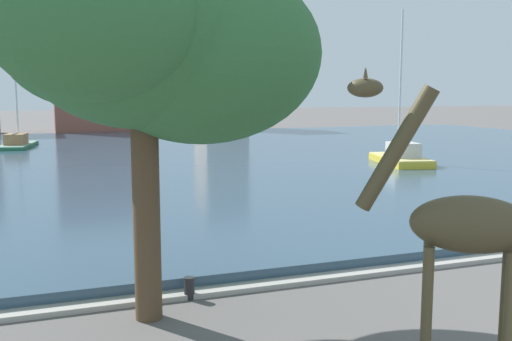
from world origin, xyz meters
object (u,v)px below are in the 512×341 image
(sailboat_green, at_px, (19,145))
(mooring_bollard, at_px, (189,288))
(sailboat_yellow, at_px, (398,159))
(shade_tree, at_px, (150,43))
(giraffe_statue, at_px, (460,230))

(sailboat_green, relative_size, mooring_bollard, 14.01)
(sailboat_yellow, height_order, shade_tree, sailboat_yellow)
(giraffe_statue, relative_size, sailboat_yellow, 0.53)
(sailboat_green, height_order, mooring_bollard, sailboat_green)
(sailboat_green, bearing_deg, sailboat_yellow, -40.96)
(sailboat_green, bearing_deg, mooring_bollard, -82.53)
(mooring_bollard, bearing_deg, giraffe_statue, -61.25)
(shade_tree, bearing_deg, sailboat_green, 95.97)
(mooring_bollard, bearing_deg, shade_tree, -138.44)
(sailboat_green, bearing_deg, giraffe_statue, -79.55)
(sailboat_yellow, xyz_separation_m, mooring_bollard, (-17.02, -17.39, -0.33))
(sailboat_yellow, relative_size, shade_tree, 1.24)
(giraffe_statue, bearing_deg, mooring_bollard, 118.75)
(giraffe_statue, height_order, sailboat_yellow, sailboat_yellow)
(sailboat_yellow, bearing_deg, giraffe_statue, -121.84)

